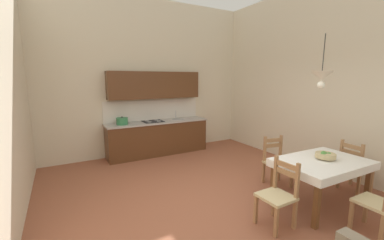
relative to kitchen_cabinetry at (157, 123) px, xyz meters
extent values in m
cube|color=#99563D|center=(-0.06, -2.95, -0.91)|extent=(6.15, 7.04, 0.10)
cube|color=beige|center=(-0.06, 0.33, 1.18)|extent=(6.15, 0.12, 4.07)
cube|color=beige|center=(2.78, -2.95, 1.18)|extent=(0.12, 7.04, 4.07)
cube|color=#56331C|center=(0.01, -0.04, -0.43)|extent=(2.68, 0.60, 0.86)
cube|color=#ADA8A3|center=(0.01, -0.05, 0.02)|extent=(2.71, 0.63, 0.04)
cube|color=silver|center=(0.01, 0.26, 0.32)|extent=(2.68, 0.01, 0.55)
cube|color=#56331C|center=(0.01, 0.09, 0.99)|extent=(2.46, 0.34, 0.70)
cube|color=black|center=(0.01, -0.31, -0.81)|extent=(2.64, 0.02, 0.09)
cylinder|color=silver|center=(0.61, -0.04, 0.04)|extent=(0.34, 0.34, 0.02)
cylinder|color=silver|center=(0.61, 0.10, 0.15)|extent=(0.02, 0.02, 0.22)
cube|color=black|center=(-0.13, -0.04, 0.05)|extent=(0.52, 0.42, 0.01)
cylinder|color=silver|center=(-0.26, -0.14, 0.06)|extent=(0.11, 0.11, 0.01)
cylinder|color=silver|center=(0.00, -0.14, 0.06)|extent=(0.11, 0.11, 0.01)
cylinder|color=silver|center=(-0.26, 0.06, 0.06)|extent=(0.11, 0.11, 0.01)
cylinder|color=silver|center=(0.00, 0.06, 0.06)|extent=(0.11, 0.11, 0.01)
cylinder|color=#337A4C|center=(-0.93, -0.06, 0.12)|extent=(0.28, 0.28, 0.15)
cylinder|color=#337A4C|center=(-0.93, -0.06, 0.20)|extent=(0.29, 0.29, 0.02)
sphere|color=black|center=(-0.93, -0.06, 0.23)|extent=(0.04, 0.04, 0.04)
cube|color=brown|center=(1.28, -3.84, -0.12)|extent=(1.39, 0.93, 0.02)
cube|color=brown|center=(0.65, -4.20, -0.49)|extent=(0.07, 0.07, 0.73)
cube|color=brown|center=(1.89, -4.24, -0.49)|extent=(0.07, 0.07, 0.73)
cube|color=brown|center=(0.67, -3.43, -0.49)|extent=(0.07, 0.07, 0.73)
cube|color=brown|center=(1.92, -3.47, -0.49)|extent=(0.07, 0.07, 0.73)
cube|color=white|center=(1.28, -3.84, -0.10)|extent=(1.45, 0.99, 0.00)
cube|color=white|center=(1.27, -4.31, -0.17)|extent=(1.43, 0.05, 0.12)
cube|color=white|center=(1.30, -3.36, -0.17)|extent=(1.43, 0.05, 0.12)
cube|color=white|center=(0.57, -3.82, -0.17)|extent=(0.03, 0.95, 0.12)
cube|color=white|center=(2.00, -3.86, -0.17)|extent=(0.03, 0.95, 0.12)
cube|color=#D1BC89|center=(0.21, -3.89, -0.43)|extent=(0.42, 0.42, 0.04)
cube|color=#A3754C|center=(0.03, -4.07, -0.65)|extent=(0.04, 0.04, 0.41)
cube|color=#A3754C|center=(0.03, -3.71, -0.65)|extent=(0.04, 0.04, 0.41)
cube|color=#A3754C|center=(0.39, -4.07, -0.39)|extent=(0.04, 0.04, 0.93)
cube|color=#A3754C|center=(0.39, -3.71, -0.39)|extent=(0.04, 0.04, 0.93)
cube|color=#A3754C|center=(0.39, -3.89, -0.01)|extent=(0.03, 0.32, 0.07)
cube|color=#A3754C|center=(0.39, -3.89, -0.12)|extent=(0.03, 0.32, 0.07)
cube|color=#D1BC89|center=(1.21, -4.64, -0.43)|extent=(0.43, 0.43, 0.04)
cube|color=#A3754C|center=(1.03, -4.45, -0.65)|extent=(0.05, 0.05, 0.41)
cube|color=#A3754C|center=(1.39, -4.46, -0.65)|extent=(0.05, 0.05, 0.41)
cube|color=#D1BC89|center=(2.33, -3.84, -0.43)|extent=(0.46, 0.46, 0.04)
cube|color=#A3754C|center=(2.52, -3.68, -0.65)|extent=(0.05, 0.05, 0.41)
cube|color=#A3754C|center=(2.49, -4.03, -0.65)|extent=(0.05, 0.05, 0.41)
cube|color=#A3754C|center=(2.17, -3.64, -0.39)|extent=(0.05, 0.05, 0.93)
cube|color=#A3754C|center=(2.13, -4.00, -0.39)|extent=(0.05, 0.05, 0.93)
cube|color=#A3754C|center=(2.15, -3.82, -0.01)|extent=(0.06, 0.32, 0.07)
cube|color=#A3754C|center=(2.15, -3.82, -0.12)|extent=(0.06, 0.32, 0.07)
cube|color=#D1BC89|center=(1.26, -3.00, -0.43)|extent=(0.50, 0.50, 0.04)
cube|color=#A3754C|center=(1.40, -3.21, -0.65)|extent=(0.05, 0.05, 0.41)
cube|color=#A3754C|center=(1.05, -3.14, -0.65)|extent=(0.05, 0.05, 0.41)
cube|color=#A3754C|center=(1.47, -2.86, -0.39)|extent=(0.05, 0.05, 0.93)
cube|color=#A3754C|center=(1.12, -2.79, -0.39)|extent=(0.05, 0.05, 0.93)
cube|color=#A3754C|center=(1.30, -2.83, -0.01)|extent=(0.32, 0.09, 0.07)
cube|color=#A3754C|center=(1.30, -2.83, -0.12)|extent=(0.32, 0.09, 0.07)
cylinder|color=tan|center=(1.37, -3.83, -0.09)|extent=(0.17, 0.17, 0.02)
cylinder|color=tan|center=(1.37, -3.83, -0.04)|extent=(0.30, 0.30, 0.07)
sphere|color=#4C8E3D|center=(1.32, -3.82, -0.03)|extent=(0.09, 0.09, 0.09)
sphere|color=#4C8E3D|center=(1.42, -3.85, -0.04)|extent=(0.08, 0.08, 0.08)
sphere|color=#4C8E3D|center=(1.37, -3.80, -0.03)|extent=(0.10, 0.10, 0.10)
cylinder|color=black|center=(1.24, -3.73, 1.53)|extent=(0.01, 0.01, 0.57)
cone|color=silver|center=(1.24, -3.73, 1.21)|extent=(0.32, 0.32, 0.14)
sphere|color=white|center=(1.24, -3.73, 1.07)|extent=(0.11, 0.11, 0.11)
camera|label=1|loc=(-2.27, -5.99, 1.16)|focal=22.46mm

